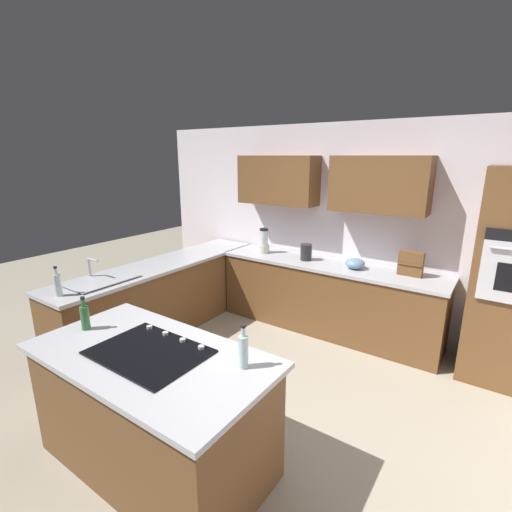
{
  "coord_description": "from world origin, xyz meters",
  "views": [
    {
      "loc": [
        -1.67,
        2.42,
        2.2
      ],
      "look_at": [
        0.66,
        -0.95,
        1.08
      ],
      "focal_mm": 25.83,
      "sensor_mm": 36.0,
      "label": 1
    }
  ],
  "objects_px": {
    "kettle": "(306,252)",
    "blender": "(264,242)",
    "cooktop": "(150,352)",
    "mixing_bowl": "(355,263)",
    "oil_bottle": "(85,317)",
    "dish_soap_bottle": "(58,284)",
    "second_bottle": "(243,350)",
    "spice_rack": "(411,264)",
    "sink_unit": "(101,279)"
  },
  "relations": [
    {
      "from": "dish_soap_bottle",
      "to": "sink_unit",
      "type": "bearing_deg",
      "value": -83.05
    },
    {
      "from": "cooktop",
      "to": "blender",
      "type": "height_order",
      "value": "blender"
    },
    {
      "from": "cooktop",
      "to": "oil_bottle",
      "type": "height_order",
      "value": "oil_bottle"
    },
    {
      "from": "cooktop",
      "to": "kettle",
      "type": "distance_m",
      "value": 2.69
    },
    {
      "from": "mixing_bowl",
      "to": "blender",
      "type": "bearing_deg",
      "value": 0.0
    },
    {
      "from": "dish_soap_bottle",
      "to": "second_bottle",
      "type": "height_order",
      "value": "second_bottle"
    },
    {
      "from": "oil_bottle",
      "to": "second_bottle",
      "type": "distance_m",
      "value": 1.35
    },
    {
      "from": "mixing_bowl",
      "to": "spice_rack",
      "type": "bearing_deg",
      "value": -170.63
    },
    {
      "from": "dish_soap_bottle",
      "to": "oil_bottle",
      "type": "distance_m",
      "value": 0.91
    },
    {
      "from": "blender",
      "to": "spice_rack",
      "type": "height_order",
      "value": "blender"
    },
    {
      "from": "sink_unit",
      "to": "cooktop",
      "type": "xyz_separation_m",
      "value": [
        -1.62,
        0.69,
        -0.01
      ]
    },
    {
      "from": "mixing_bowl",
      "to": "sink_unit",
      "type": "bearing_deg",
      "value": 43.79
    },
    {
      "from": "kettle",
      "to": "dish_soap_bottle",
      "type": "xyz_separation_m",
      "value": [
        1.37,
        2.47,
        0.01
      ]
    },
    {
      "from": "mixing_bowl",
      "to": "oil_bottle",
      "type": "xyz_separation_m",
      "value": [
        1.15,
        2.72,
        0.04
      ]
    },
    {
      "from": "mixing_bowl",
      "to": "oil_bottle",
      "type": "height_order",
      "value": "oil_bottle"
    },
    {
      "from": "cooktop",
      "to": "dish_soap_bottle",
      "type": "relative_size",
      "value": 2.59
    },
    {
      "from": "cooktop",
      "to": "blender",
      "type": "xyz_separation_m",
      "value": [
        0.84,
        -2.68,
        0.14
      ]
    },
    {
      "from": "mixing_bowl",
      "to": "oil_bottle",
      "type": "distance_m",
      "value": 2.96
    },
    {
      "from": "kettle",
      "to": "dish_soap_bottle",
      "type": "bearing_deg",
      "value": 61.01
    },
    {
      "from": "cooktop",
      "to": "mixing_bowl",
      "type": "height_order",
      "value": "mixing_bowl"
    },
    {
      "from": "oil_bottle",
      "to": "second_bottle",
      "type": "xyz_separation_m",
      "value": [
        -1.32,
        -0.27,
        0.01
      ]
    },
    {
      "from": "dish_soap_bottle",
      "to": "blender",
      "type": "bearing_deg",
      "value": -106.24
    },
    {
      "from": "sink_unit",
      "to": "mixing_bowl",
      "type": "bearing_deg",
      "value": -136.21
    },
    {
      "from": "mixing_bowl",
      "to": "kettle",
      "type": "height_order",
      "value": "kettle"
    },
    {
      "from": "spice_rack",
      "to": "dish_soap_bottle",
      "type": "bearing_deg",
      "value": 44.47
    },
    {
      "from": "sink_unit",
      "to": "spice_rack",
      "type": "bearing_deg",
      "value": -142.02
    },
    {
      "from": "blender",
      "to": "second_bottle",
      "type": "xyz_separation_m",
      "value": [
        -1.48,
        2.46,
        -0.03
      ]
    },
    {
      "from": "dish_soap_bottle",
      "to": "oil_bottle",
      "type": "height_order",
      "value": "dish_soap_bottle"
    },
    {
      "from": "sink_unit",
      "to": "cooktop",
      "type": "height_order",
      "value": "sink_unit"
    },
    {
      "from": "kettle",
      "to": "blender",
      "type": "bearing_deg",
      "value": 0.0
    },
    {
      "from": "spice_rack",
      "to": "mixing_bowl",
      "type": "bearing_deg",
      "value": 9.37
    },
    {
      "from": "mixing_bowl",
      "to": "dish_soap_bottle",
      "type": "relative_size",
      "value": 0.78
    },
    {
      "from": "mixing_bowl",
      "to": "second_bottle",
      "type": "distance_m",
      "value": 2.46
    },
    {
      "from": "dish_soap_bottle",
      "to": "cooktop",
      "type": "bearing_deg",
      "value": 172.44
    },
    {
      "from": "blender",
      "to": "cooktop",
      "type": "bearing_deg",
      "value": 107.38
    },
    {
      "from": "blender",
      "to": "dish_soap_bottle",
      "type": "height_order",
      "value": "blender"
    },
    {
      "from": "mixing_bowl",
      "to": "spice_rack",
      "type": "relative_size",
      "value": 0.83
    },
    {
      "from": "cooktop",
      "to": "dish_soap_bottle",
      "type": "height_order",
      "value": "dish_soap_bottle"
    },
    {
      "from": "spice_rack",
      "to": "oil_bottle",
      "type": "relative_size",
      "value": 1.04
    },
    {
      "from": "mixing_bowl",
      "to": "dish_soap_bottle",
      "type": "height_order",
      "value": "dish_soap_bottle"
    },
    {
      "from": "cooktop",
      "to": "second_bottle",
      "type": "bearing_deg",
      "value": -160.78
    },
    {
      "from": "kettle",
      "to": "oil_bottle",
      "type": "bearing_deg",
      "value": 79.65
    },
    {
      "from": "cooktop",
      "to": "dish_soap_bottle",
      "type": "bearing_deg",
      "value": -7.56
    },
    {
      "from": "spice_rack",
      "to": "oil_bottle",
      "type": "height_order",
      "value": "spice_rack"
    },
    {
      "from": "sink_unit",
      "to": "blender",
      "type": "height_order",
      "value": "blender"
    },
    {
      "from": "cooktop",
      "to": "mixing_bowl",
      "type": "distance_m",
      "value": 2.72
    },
    {
      "from": "blender",
      "to": "oil_bottle",
      "type": "xyz_separation_m",
      "value": [
        -0.15,
        2.72,
        -0.04
      ]
    },
    {
      "from": "sink_unit",
      "to": "dish_soap_bottle",
      "type": "relative_size",
      "value": 2.38
    },
    {
      "from": "spice_rack",
      "to": "kettle",
      "type": "xyz_separation_m",
      "value": [
        1.25,
        0.1,
        -0.03
      ]
    },
    {
      "from": "blender",
      "to": "dish_soap_bottle",
      "type": "bearing_deg",
      "value": 73.76
    }
  ]
}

